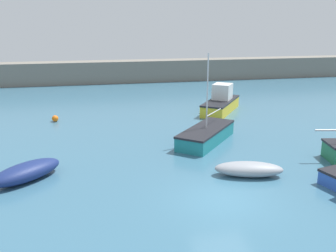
{
  "coord_description": "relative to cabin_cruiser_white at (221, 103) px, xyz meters",
  "views": [
    {
      "loc": [
        -5.3,
        -13.53,
        7.25
      ],
      "look_at": [
        -0.52,
        8.98,
        0.79
      ],
      "focal_mm": 40.0,
      "sensor_mm": 36.0,
      "label": 1
    }
  ],
  "objects": [
    {
      "name": "ground_plane",
      "position": [
        -5.29,
        -15.21,
        -0.85
      ],
      "size": [
        120.0,
        120.0,
        0.2
      ],
      "primitive_type": "cube",
      "color": "#38667F"
    },
    {
      "name": "harbor_breakwater",
      "position": [
        -5.29,
        17.45,
        0.55
      ],
      "size": [
        57.7,
        2.77,
        2.6
      ],
      "primitive_type": "cube",
      "color": "slate",
      "rests_on": "ground_plane"
    },
    {
      "name": "cabin_cruiser_white",
      "position": [
        0.0,
        0.0,
        0.0
      ],
      "size": [
        4.69,
        5.56,
        2.27
      ],
      "rotation": [
        0.0,
        0.0,
        4.09
      ],
      "color": "yellow",
      "rests_on": "ground_plane"
    },
    {
      "name": "open_tender_yellow",
      "position": [
        -13.71,
        -11.4,
        -0.33
      ],
      "size": [
        3.59,
        3.4,
        0.85
      ],
      "rotation": [
        0.0,
        0.0,
        0.72
      ],
      "color": "navy",
      "rests_on": "ground_plane"
    },
    {
      "name": "rowboat_white_midwater",
      "position": [
        -3.27,
        -13.08,
        -0.4
      ],
      "size": [
        3.49,
        2.05,
        0.7
      ],
      "rotation": [
        0.0,
        0.0,
        2.87
      ],
      "color": "gray",
      "rests_on": "ground_plane"
    },
    {
      "name": "sailboat_tall_mast",
      "position": [
        -3.69,
        -7.61,
        -0.28
      ],
      "size": [
        4.78,
        5.17,
        5.48
      ],
      "rotation": [
        0.0,
        0.0,
        4.01
      ],
      "color": "teal",
      "rests_on": "ground_plane"
    },
    {
      "name": "mooring_buoy_orange",
      "position": [
        -13.23,
        -0.53,
        -0.51
      ],
      "size": [
        0.48,
        0.48,
        0.48
      ],
      "primitive_type": "sphere",
      "color": "orange",
      "rests_on": "ground_plane"
    }
  ]
}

